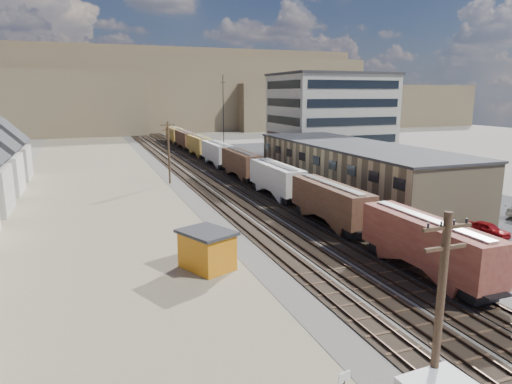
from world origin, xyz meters
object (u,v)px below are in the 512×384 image
object	(u,v)px
freight_train	(228,157)
maintenance_shed	(207,249)
utility_pole_south	(438,328)
utility_pole_north	(169,151)
parked_car_blue	(361,171)
parked_car_red	(487,230)

from	to	relation	value
freight_train	maintenance_shed	world-z (taller)	freight_train
freight_train	utility_pole_south	size ratio (longest dim) A/B	11.97
freight_train	utility_pole_north	distance (m)	14.81
parked_car_blue	utility_pole_south	bearing A→B (deg)	-172.31
parked_car_red	utility_pole_south	bearing A→B (deg)	-155.80
utility_pole_south	maintenance_shed	world-z (taller)	utility_pole_south
utility_pole_south	maintenance_shed	distance (m)	22.79
freight_train	utility_pole_north	world-z (taller)	utility_pole_north
utility_pole_south	utility_pole_north	xyz separation A→B (m)	(0.00, 60.00, 0.00)
parked_car_red	parked_car_blue	size ratio (longest dim) A/B	0.81
utility_pole_north	parked_car_blue	distance (m)	33.73
utility_pole_south	parked_car_red	size ratio (longest dim) A/B	2.28
parked_car_blue	utility_pole_north	bearing A→B (deg)	120.80
parked_car_red	parked_car_blue	xyz separation A→B (m)	(7.86, 34.89, 0.01)
maintenance_shed	parked_car_red	distance (m)	28.92
maintenance_shed	parked_car_blue	bearing A→B (deg)	42.21
utility_pole_south	parked_car_blue	xyz separation A→B (m)	(33.12, 55.52, -4.54)
utility_pole_south	utility_pole_north	size ratio (longest dim) A/B	1.00
parked_car_blue	freight_train	bearing A→B (deg)	97.84
freight_train	utility_pole_north	size ratio (longest dim) A/B	11.97
freight_train	maintenance_shed	distance (m)	48.36
utility_pole_south	parked_car_red	world-z (taller)	utility_pole_south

